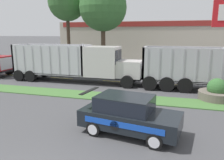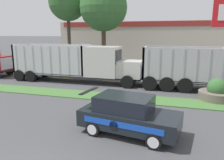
% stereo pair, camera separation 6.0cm
% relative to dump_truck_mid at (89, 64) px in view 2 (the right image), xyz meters
% --- Properties ---
extents(grass_verge, '(120.00, 1.90, 0.06)m').
position_rel_dump_truck_mid_xyz_m(grass_verge, '(3.11, -3.88, -1.60)').
color(grass_verge, '#477538').
rests_on(grass_verge, ground_plane).
extents(centre_line_2, '(2.40, 0.14, 0.01)m').
position_rel_dump_truck_mid_xyz_m(centre_line_2, '(-8.65, 1.07, -1.62)').
color(centre_line_2, yellow).
rests_on(centre_line_2, ground_plane).
extents(centre_line_3, '(2.40, 0.14, 0.01)m').
position_rel_dump_truck_mid_xyz_m(centre_line_3, '(-3.25, 1.07, -1.62)').
color(centre_line_3, yellow).
rests_on(centre_line_3, ground_plane).
extents(centre_line_4, '(2.40, 0.14, 0.01)m').
position_rel_dump_truck_mid_xyz_m(centre_line_4, '(2.15, 1.07, -1.62)').
color(centre_line_4, yellow).
rests_on(centre_line_4, ground_plane).
extents(centre_line_5, '(2.40, 0.14, 0.01)m').
position_rel_dump_truck_mid_xyz_m(centre_line_5, '(7.55, 1.07, -1.62)').
color(centre_line_5, yellow).
rests_on(centre_line_5, ground_plane).
extents(dump_truck_mid, '(11.67, 2.56, 3.43)m').
position_rel_dump_truck_mid_xyz_m(dump_truck_mid, '(0.00, 0.00, 0.00)').
color(dump_truck_mid, black).
rests_on(dump_truck_mid, ground_plane).
extents(rally_car, '(4.45, 2.50, 1.70)m').
position_rel_dump_truck_mid_xyz_m(rally_car, '(5.38, -8.89, -0.77)').
color(rally_car, black).
rests_on(rally_car, ground_plane).
extents(stone_planter, '(2.26, 2.26, 1.44)m').
position_rel_dump_truck_mid_xyz_m(stone_planter, '(9.94, -2.60, -1.13)').
color(stone_planter, '#6B6056').
rests_on(stone_planter, ground_plane).
extents(store_building_backdrop, '(29.20, 12.10, 6.20)m').
position_rel_dump_truck_mid_xyz_m(store_building_backdrop, '(1.77, 24.60, 1.48)').
color(store_building_backdrop, '#BCB29E').
rests_on(store_building_backdrop, ground_plane).
extents(tree_behind_centre, '(6.01, 6.01, 11.99)m').
position_rel_dump_truck_mid_xyz_m(tree_behind_centre, '(-1.79, 9.80, 6.44)').
color(tree_behind_centre, '#473828').
rests_on(tree_behind_centre, ground_plane).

